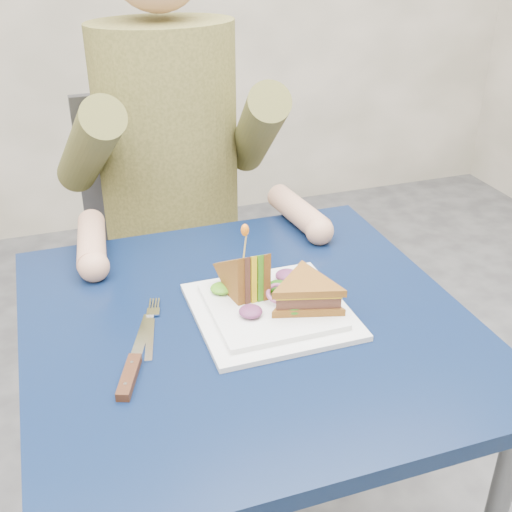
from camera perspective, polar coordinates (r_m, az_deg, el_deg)
name	(u,v)px	position (r m, az deg, el deg)	size (l,w,h in m)	color
table	(248,356)	(1.15, -0.74, -8.85)	(0.75, 0.75, 0.73)	black
chair	(168,239)	(1.80, -7.81, 1.53)	(0.42, 0.40, 0.93)	#47474C
diner	(168,118)	(1.56, -7.85, 12.05)	(0.54, 0.59, 0.74)	brown
plate	(271,309)	(1.11, 1.32, -4.75)	(0.26, 0.26, 0.02)	white
sandwich_flat	(306,293)	(1.09, 4.51, -3.32)	(0.18, 0.18, 0.05)	brown
sandwich_upright	(245,277)	(1.12, -0.95, -1.90)	(0.08, 0.13, 0.13)	brown
fork	(151,329)	(1.09, -9.31, -6.44)	(0.06, 0.18, 0.01)	silver
knife	(132,369)	(1.01, -10.99, -9.82)	(0.09, 0.21, 0.02)	silver
toothpick	(245,245)	(1.09, -0.98, 1.00)	(0.00, 0.00, 0.06)	tan
toothpick_frill	(245,230)	(1.07, -0.99, 2.32)	(0.01, 0.01, 0.02)	orange
lettuce_spill	(272,295)	(1.11, 1.40, -3.53)	(0.15, 0.13, 0.02)	#337A14
onion_ring	(278,293)	(1.11, 1.98, -3.35)	(0.04, 0.04, 0.01)	#9E4C7A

